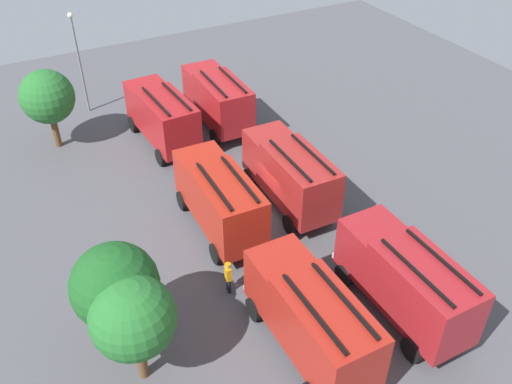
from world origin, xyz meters
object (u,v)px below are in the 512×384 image
Objects in this scene: fire_truck_1 at (290,173)px; tree_2 at (47,97)px; fire_truck_4 at (219,198)px; lamppost at (78,56)px; fire_truck_5 at (162,115)px; firefighter_1 at (228,276)px; fire_truck_2 at (217,98)px; fire_truck_3 at (311,316)px; fire_truck_0 at (405,278)px; firefighter_2 at (191,123)px; firefighter_0 at (157,89)px; traffic_cone_0 at (474,331)px; tree_0 at (133,318)px; tree_1 at (115,286)px.

fire_truck_1 is 1.36× the size of tree_2.
fire_truck_4 is 0.99× the size of lamppost.
lamppost is at bearing 22.62° from fire_truck_5.
fire_truck_4 is 0.99× the size of fire_truck_5.
firefighter_1 is 0.33× the size of tree_2.
fire_truck_2 is 1.01× the size of fire_truck_3.
fire_truck_1 is at bearing 1.84° from fire_truck_0.
fire_truck_0 is 4.06× the size of firefighter_2.
fire_truck_2 and fire_truck_5 have the same top height.
fire_truck_1 and fire_truck_5 have the same top height.
fire_truck_2 is at bearing -22.62° from fire_truck_4.
firefighter_0 is 6.25m from firefighter_2.
firefighter_2 is at bearing 11.26° from traffic_cone_0.
fire_truck_3 is 1.35× the size of tree_2.
tree_2 is (12.90, 5.96, 1.44)m from fire_truck_4.
firefighter_1 reaches higher than traffic_cone_0.
firefighter_1 is at bearing 128.43° from fire_truck_1.
lamppost is at bearing 18.62° from traffic_cone_0.
fire_truck_2 reaches higher than firefighter_1.
fire_truck_2 is 1.36× the size of tree_2.
fire_truck_4 is 1.41× the size of tree_0.
lamppost is (23.76, -3.75, 0.76)m from tree_0.
fire_truck_1 and fire_truck_3 have the same top height.
lamppost is at bearing -8.97° from tree_0.
lamppost is at bearing -10.05° from tree_1.
firefighter_0 is at bearing -18.90° from fire_truck_5.
tree_0 reaches higher than fire_truck_3.
fire_truck_2 is at bearing -103.31° from tree_2.
traffic_cone_0 is (-21.65, -4.31, -0.63)m from firefighter_2.
fire_truck_5 is 8.06m from lamppost.
fire_truck_1 is 18.30m from lamppost.
fire_truck_4 is 13.67m from traffic_cone_0.
firefighter_1 is at bearing 169.05° from fire_truck_5.
fire_truck_0 is 8.03m from firefighter_1.
fire_truck_3 is at bearing 88.05° from firefighter_2.
lamppost reaches higher than fire_truck_2.
firefighter_2 is at bearing -97.75° from firefighter_1.
firefighter_1 is (-14.17, 2.01, -1.15)m from fire_truck_5.
tree_2 is (2.51, 10.62, 1.44)m from fire_truck_2.
traffic_cone_0 is (-11.76, -6.72, -1.78)m from fire_truck_4.
firefighter_0 is 0.30× the size of tree_2.
tree_0 reaches higher than fire_truck_2.
firefighter_1 is (4.65, 1.53, -1.15)m from fire_truck_3.
fire_truck_2 is 19.94m from fire_truck_3.
tree_2 is 7.24× the size of traffic_cone_0.
fire_truck_3 is 1.31× the size of tree_1.
fire_truck_5 is at bearing -1.52° from fire_truck_3.
firefighter_1 is 11.17m from traffic_cone_0.
fire_truck_1 is 16.09m from firefighter_0.
tree_2 reaches higher than fire_truck_0.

